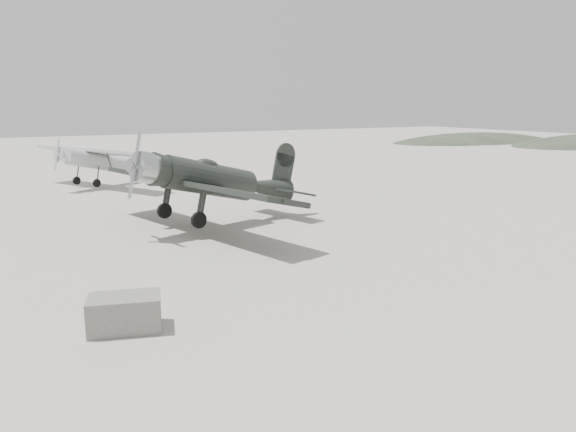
% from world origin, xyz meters
% --- Properties ---
extents(ground, '(160.00, 160.00, 0.00)m').
position_xyz_m(ground, '(0.00, 0.00, 0.00)').
color(ground, '#9C9A8B').
rests_on(ground, ground).
extents(hill_northeast, '(32.00, 16.00, 5.20)m').
position_xyz_m(hill_northeast, '(50.00, 40.00, 0.00)').
color(hill_northeast, '#293425').
rests_on(hill_northeast, ground).
extents(lowwing_monoplane, '(8.28, 11.45, 3.68)m').
position_xyz_m(lowwing_monoplane, '(-1.27, 7.19, 1.95)').
color(lowwing_monoplane, black).
rests_on(lowwing_monoplane, ground).
extents(highwing_monoplane, '(7.41, 9.47, 2.78)m').
position_xyz_m(highwing_monoplane, '(-2.96, 21.48, 1.74)').
color(highwing_monoplane, gray).
rests_on(highwing_monoplane, ground).
extents(equipment_block, '(1.84, 1.43, 0.81)m').
position_xyz_m(equipment_block, '(-7.33, -2.00, 0.40)').
color(equipment_block, '#62605B').
rests_on(equipment_block, ground).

